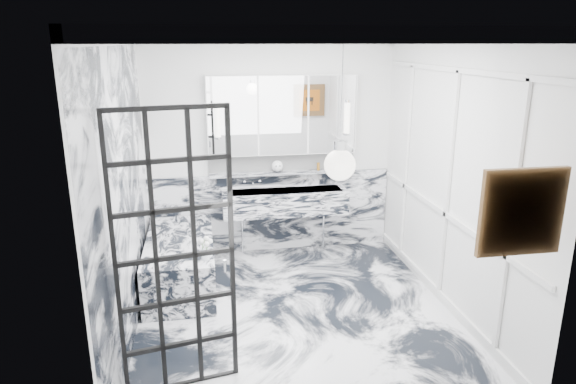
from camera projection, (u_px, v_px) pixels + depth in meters
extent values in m
plane|color=white|center=(295.00, 313.00, 5.32)|extent=(3.60, 3.60, 0.00)
plane|color=white|center=(296.00, 31.00, 4.53)|extent=(3.60, 3.60, 0.00)
plane|color=white|center=(270.00, 147.00, 6.63)|extent=(3.60, 0.00, 3.60)
plane|color=white|center=(347.00, 259.00, 3.23)|extent=(3.60, 0.00, 3.60)
plane|color=white|center=(123.00, 192.00, 4.67)|extent=(0.00, 3.60, 3.60)
plane|color=white|center=(451.00, 177.00, 5.19)|extent=(0.00, 3.60, 3.60)
cube|color=white|center=(271.00, 212.00, 6.85)|extent=(3.18, 0.05, 1.05)
cube|color=white|center=(125.00, 198.00, 4.69)|extent=(0.02, 3.56, 2.68)
cube|color=white|center=(448.00, 186.00, 5.21)|extent=(0.03, 3.40, 2.30)
imported|color=#8C5919|center=(333.00, 161.00, 6.73)|extent=(0.10, 0.10, 0.23)
imported|color=#4C4C51|center=(342.00, 163.00, 6.76)|extent=(0.09, 0.09, 0.18)
imported|color=silver|center=(331.00, 164.00, 6.74)|extent=(0.13, 0.13, 0.14)
sphere|color=white|center=(277.00, 166.00, 6.62)|extent=(0.15, 0.15, 0.15)
cylinder|color=#8C5919|center=(318.00, 166.00, 6.72)|extent=(0.04, 0.04, 0.10)
cylinder|color=silver|center=(206.00, 254.00, 5.28)|extent=(0.08, 0.08, 0.12)
cube|color=#BB5B13|center=(522.00, 212.00, 3.39)|extent=(0.50, 0.05, 0.50)
sphere|color=white|center=(340.00, 165.00, 3.54)|extent=(0.22, 0.22, 0.22)
cube|color=silver|center=(285.00, 202.00, 6.61)|extent=(1.60, 0.45, 0.30)
cube|color=silver|center=(283.00, 173.00, 6.67)|extent=(1.90, 0.14, 0.04)
cube|color=white|center=(282.00, 162.00, 6.69)|extent=(1.90, 0.03, 0.23)
cube|color=white|center=(282.00, 115.00, 6.46)|extent=(1.90, 0.16, 1.00)
cylinder|color=white|center=(217.00, 121.00, 6.25)|extent=(0.07, 0.07, 0.40)
cylinder|color=white|center=(347.00, 118.00, 6.52)|extent=(0.07, 0.07, 0.40)
cube|color=silver|center=(181.00, 262.00, 5.90)|extent=(0.75, 1.65, 0.55)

